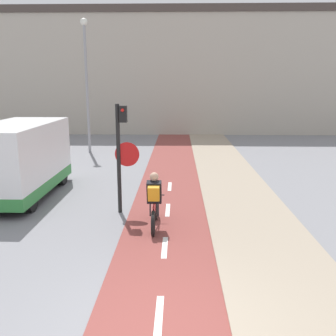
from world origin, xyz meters
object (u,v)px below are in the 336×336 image
object	(u,v)px
traffic_light_pole	(121,147)
van	(19,161)
street_lamp_far	(86,72)
cyclist_near	(154,202)

from	to	relation	value
traffic_light_pole	van	world-z (taller)	traffic_light_pole
street_lamp_far	van	xyz separation A→B (m)	(-0.34, -8.09, -2.96)
cyclist_near	van	xyz separation A→B (m)	(-4.46, 2.62, 0.46)
street_lamp_far	van	world-z (taller)	street_lamp_far
cyclist_near	van	size ratio (longest dim) A/B	0.37
traffic_light_pole	van	bearing A→B (deg)	157.44
cyclist_near	street_lamp_far	bearing A→B (deg)	111.06
traffic_light_pole	cyclist_near	size ratio (longest dim) A/B	1.81
street_lamp_far	van	distance (m)	8.62
cyclist_near	van	world-z (taller)	van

